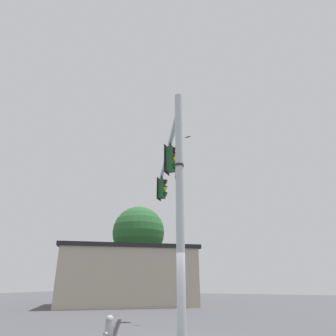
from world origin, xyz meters
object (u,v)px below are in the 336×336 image
Objects in this scene: street_name_sign at (178,168)px; bird_flying at (188,137)px; fire_hydrant at (109,331)px; traffic_light_nearest_pole at (171,159)px; traffic_light_mid_inner at (162,189)px.

bird_flying is (-5.35, -1.29, 3.96)m from street_name_sign.
bird_flying is 0.39× the size of fire_hydrant.
fire_hydrant is (2.17, -1.10, -6.02)m from traffic_light_nearest_pole.
traffic_light_mid_inner reaches higher than fire_hydrant.
traffic_light_nearest_pole is at bearing 5.31° from bird_flying.
traffic_light_mid_inner is at bearing -172.02° from fire_hydrant.
traffic_light_mid_inner is 8.42m from fire_hydrant.
traffic_light_mid_inner is 6.38m from street_name_sign.
traffic_light_mid_inner is at bearing -97.55° from bird_flying.
traffic_light_nearest_pole reaches higher than fire_hydrant.
traffic_light_nearest_pole is at bearing -152.85° from street_name_sign.
bird_flying is 10.42m from fire_hydrant.
bird_flying is at bearing 172.09° from fire_hydrant.
bird_flying is at bearing 82.45° from traffic_light_mid_inner.
fire_hydrant is (0.27, -2.07, -4.79)m from street_name_sign.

